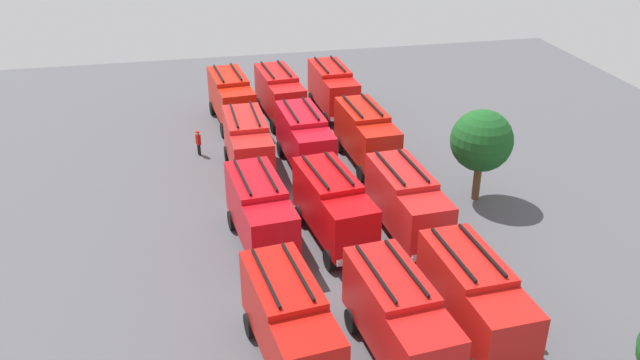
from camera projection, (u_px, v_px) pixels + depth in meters
ground_plane at (320, 200)px, 40.93m from camera, size 65.41×65.41×0.00m
fire_truck_0 at (231, 97)px, 51.45m from camera, size 7.41×3.33×3.88m
fire_truck_1 at (248, 144)px, 43.34m from camera, size 7.24×2.86×3.88m
fire_truck_2 at (260, 211)px, 35.33m from camera, size 7.40×3.31×3.88m
fire_truck_3 at (290, 321)px, 27.13m from camera, size 7.45×3.48×3.88m
fire_truck_4 at (280, 93)px, 52.22m from camera, size 7.39×3.29×3.88m
fire_truck_5 at (305, 138)px, 44.19m from camera, size 7.32×3.08×3.88m
fire_truck_6 at (333, 205)px, 35.90m from camera, size 7.45×3.49×3.88m
fire_truck_7 at (399, 317)px, 27.37m from camera, size 7.41×3.33×3.88m
fire_truck_8 at (333, 88)px, 53.37m from camera, size 7.29×2.99×3.88m
fire_truck_9 at (366, 134)px, 44.86m from camera, size 7.32×3.07×3.88m
fire_truck_10 at (407, 202)px, 36.28m from camera, size 7.33×3.11×3.88m
fire_truck_11 at (474, 297)px, 28.60m from camera, size 7.32×3.08×3.88m
firefighter_0 at (527, 326)px, 28.69m from camera, size 0.40×0.48×1.74m
firefighter_1 at (198, 142)px, 46.50m from camera, size 0.48×0.37×1.79m
tree_0 at (482, 141)px, 39.36m from camera, size 3.74×3.74×5.80m
traffic_cone_0 at (310, 138)px, 49.02m from camera, size 0.39×0.39×0.55m
traffic_cone_1 at (404, 167)px, 44.40m from camera, size 0.49×0.49×0.70m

